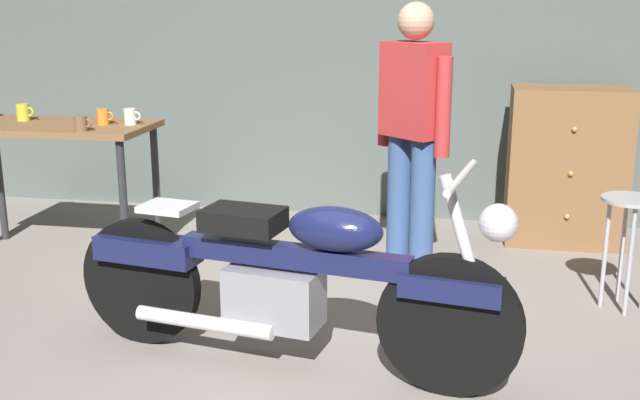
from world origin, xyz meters
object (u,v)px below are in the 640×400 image
object	(u,v)px
person_standing	(413,129)
shop_stool	(629,223)
motorcycle	(287,276)
mug_white_ceramic	(130,117)
wooden_dresser	(567,166)
mug_orange_travel	(103,117)
mug_brown_stoneware	(81,124)
mug_yellow_tall	(23,112)

from	to	relation	value
person_standing	shop_stool	size ratio (longest dim) A/B	2.61
motorcycle	mug_white_ceramic	size ratio (longest dim) A/B	19.50
motorcycle	wooden_dresser	xyz separation A→B (m)	(1.49, 2.24, 0.10)
mug_orange_travel	mug_brown_stoneware	xyz separation A→B (m)	(-0.02, -0.27, -0.00)
shop_stool	mug_yellow_tall	bearing A→B (deg)	174.86
mug_brown_stoneware	mug_yellow_tall	distance (m)	0.66
mug_orange_travel	mug_white_ceramic	bearing A→B (deg)	9.62
wooden_dresser	mug_yellow_tall	xyz separation A→B (m)	(-3.59, -0.86, 0.41)
shop_stool	mug_yellow_tall	xyz separation A→B (m)	(-3.79, 0.34, 0.46)
person_standing	shop_stool	distance (m)	1.34
motorcycle	person_standing	xyz separation A→B (m)	(0.46, 1.37, 0.48)
motorcycle	shop_stool	world-z (taller)	motorcycle
person_standing	mug_yellow_tall	xyz separation A→B (m)	(-2.57, 0.00, 0.03)
shop_stool	mug_orange_travel	world-z (taller)	mug_orange_travel
wooden_dresser	mug_orange_travel	bearing A→B (deg)	-163.05
mug_yellow_tall	mug_orange_travel	bearing A→B (deg)	-5.18
shop_stool	wooden_dresser	bearing A→B (deg)	99.29
mug_white_ceramic	mug_yellow_tall	distance (m)	0.77
person_standing	mug_brown_stoneware	xyz separation A→B (m)	(-1.99, -0.32, 0.02)
wooden_dresser	mug_yellow_tall	world-z (taller)	wooden_dresser
mug_orange_travel	mug_yellow_tall	world-z (taller)	mug_yellow_tall
motorcycle	person_standing	distance (m)	1.53
shop_stool	mug_yellow_tall	distance (m)	3.83
mug_yellow_tall	mug_brown_stoneware	bearing A→B (deg)	-28.91
mug_white_ceramic	mug_yellow_tall	bearing A→B (deg)	178.17
mug_orange_travel	mug_white_ceramic	xyz separation A→B (m)	(0.17, 0.03, 0.00)
mug_orange_travel	mug_yellow_tall	distance (m)	0.60
shop_stool	mug_brown_stoneware	distance (m)	3.24
mug_brown_stoneware	mug_white_ceramic	distance (m)	0.35
person_standing	mug_brown_stoneware	bearing A→B (deg)	49.56
person_standing	mug_brown_stoneware	distance (m)	2.02
motorcycle	mug_brown_stoneware	xyz separation A→B (m)	(-1.53, 1.06, 0.50)
wooden_dresser	mug_yellow_tall	bearing A→B (deg)	-166.54
motorcycle	wooden_dresser	bearing A→B (deg)	65.96
motorcycle	wooden_dresser	size ratio (longest dim) A/B	1.97
person_standing	mug_white_ceramic	bearing A→B (deg)	41.24
mug_white_ceramic	mug_yellow_tall	world-z (taller)	mug_yellow_tall
shop_stool	mug_yellow_tall	size ratio (longest dim) A/B	5.35
shop_stool	wooden_dresser	size ratio (longest dim) A/B	0.58
motorcycle	mug_orange_travel	distance (m)	2.07
shop_stool	mug_orange_travel	xyz separation A→B (m)	(-3.20, 0.29, 0.45)
shop_stool	mug_yellow_tall	world-z (taller)	mug_yellow_tall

